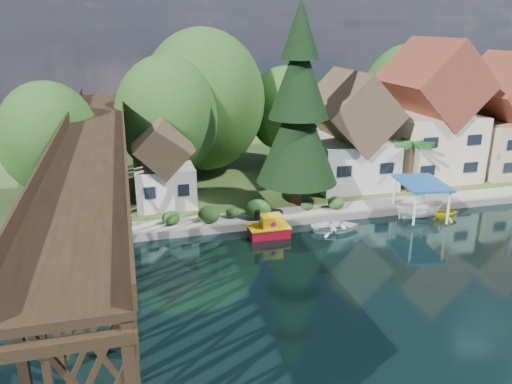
{
  "coord_description": "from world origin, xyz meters",
  "views": [
    {
      "loc": [
        -13.86,
        -27.72,
        15.61
      ],
      "look_at": [
        -4.95,
        6.0,
        3.81
      ],
      "focal_mm": 35.0,
      "sensor_mm": 36.0,
      "label": 1
    }
  ],
  "objects_px": {
    "palm_tree": "(413,145)",
    "boat_canopy": "(420,203)",
    "house_right": "(506,122)",
    "tugboat": "(269,228)",
    "boat_white_a": "(336,226)",
    "boat_yellow": "(445,211)",
    "conifer": "(298,111)",
    "trestle_bridge": "(98,188)",
    "shed": "(163,167)",
    "house_left": "(348,137)",
    "house_center": "(429,119)"
  },
  "relations": [
    {
      "from": "palm_tree",
      "to": "tugboat",
      "type": "distance_m",
      "value": 16.97
    },
    {
      "from": "trestle_bridge",
      "to": "boat_canopy",
      "type": "relative_size",
      "value": 8.12
    },
    {
      "from": "house_center",
      "to": "boat_white_a",
      "type": "distance_m",
      "value": 18.74
    },
    {
      "from": "shed",
      "to": "conifer",
      "type": "height_order",
      "value": "conifer"
    },
    {
      "from": "house_left",
      "to": "house_right",
      "type": "xyz_separation_m",
      "value": [
        18.0,
        0.0,
        0.64
      ]
    },
    {
      "from": "house_left",
      "to": "boat_white_a",
      "type": "bearing_deg",
      "value": -118.4
    },
    {
      "from": "palm_tree",
      "to": "boat_canopy",
      "type": "xyz_separation_m",
      "value": [
        -2.16,
        -5.22,
        -3.59
      ]
    },
    {
      "from": "shed",
      "to": "boat_white_a",
      "type": "xyz_separation_m",
      "value": [
        12.64,
        -8.42,
        -3.42
      ]
    },
    {
      "from": "house_left",
      "to": "conifer",
      "type": "xyz_separation_m",
      "value": [
        -6.87,
        -4.6,
        3.6
      ]
    },
    {
      "from": "shed",
      "to": "conifer",
      "type": "xyz_separation_m",
      "value": [
        11.13,
        -3.1,
        4.91
      ]
    },
    {
      "from": "boat_white_a",
      "to": "boat_yellow",
      "type": "xyz_separation_m",
      "value": [
        9.94,
        0.08,
        0.24
      ]
    },
    {
      "from": "tugboat",
      "to": "boat_yellow",
      "type": "distance_m",
      "value": 15.39
    },
    {
      "from": "conifer",
      "to": "boat_canopy",
      "type": "distance_m",
      "value": 12.77
    },
    {
      "from": "trestle_bridge",
      "to": "palm_tree",
      "type": "height_order",
      "value": "trestle_bridge"
    },
    {
      "from": "house_left",
      "to": "boat_canopy",
      "type": "relative_size",
      "value": 2.03
    },
    {
      "from": "trestle_bridge",
      "to": "conifer",
      "type": "distance_m",
      "value": 17.62
    },
    {
      "from": "palm_tree",
      "to": "boat_white_a",
      "type": "distance_m",
      "value": 12.43
    },
    {
      "from": "house_left",
      "to": "boat_canopy",
      "type": "distance_m",
      "value": 10.31
    },
    {
      "from": "house_center",
      "to": "shed",
      "type": "relative_size",
      "value": 1.77
    },
    {
      "from": "house_right",
      "to": "palm_tree",
      "type": "height_order",
      "value": "house_right"
    },
    {
      "from": "boat_white_a",
      "to": "house_left",
      "type": "bearing_deg",
      "value": -23.93
    },
    {
      "from": "house_right",
      "to": "boat_canopy",
      "type": "relative_size",
      "value": 2.29
    },
    {
      "from": "shed",
      "to": "tugboat",
      "type": "relative_size",
      "value": 2.48
    },
    {
      "from": "tugboat",
      "to": "boat_yellow",
      "type": "bearing_deg",
      "value": -0.5
    },
    {
      "from": "house_left",
      "to": "trestle_bridge",
      "type": "bearing_deg",
      "value": -154.79
    },
    {
      "from": "conifer",
      "to": "boat_white_a",
      "type": "bearing_deg",
      "value": -74.19
    },
    {
      "from": "house_center",
      "to": "shed",
      "type": "bearing_deg",
      "value": -175.76
    },
    {
      "from": "shed",
      "to": "house_left",
      "type": "bearing_deg",
      "value": 4.77
    },
    {
      "from": "trestle_bridge",
      "to": "house_right",
      "type": "bearing_deg",
      "value": 14.79
    },
    {
      "from": "boat_white_a",
      "to": "house_center",
      "type": "bearing_deg",
      "value": -49.57
    },
    {
      "from": "tugboat",
      "to": "boat_white_a",
      "type": "xyz_separation_m",
      "value": [
        5.45,
        -0.22,
        -0.28
      ]
    },
    {
      "from": "house_right",
      "to": "boat_white_a",
      "type": "bearing_deg",
      "value": -156.99
    },
    {
      "from": "house_right",
      "to": "tugboat",
      "type": "xyz_separation_m",
      "value": [
        -28.81,
        -9.7,
        -5.09
      ]
    },
    {
      "from": "boat_white_a",
      "to": "boat_canopy",
      "type": "distance_m",
      "value": 7.9
    },
    {
      "from": "trestle_bridge",
      "to": "palm_tree",
      "type": "xyz_separation_m",
      "value": [
        27.61,
        6.77,
        -0.39
      ]
    },
    {
      "from": "conifer",
      "to": "boat_canopy",
      "type": "height_order",
      "value": "conifer"
    },
    {
      "from": "house_left",
      "to": "palm_tree",
      "type": "relative_size",
      "value": 2.15
    },
    {
      "from": "house_right",
      "to": "boat_white_a",
      "type": "distance_m",
      "value": 25.95
    },
    {
      "from": "house_right",
      "to": "shed",
      "type": "distance_m",
      "value": 36.08
    },
    {
      "from": "house_right",
      "to": "boat_canopy",
      "type": "xyz_separation_m",
      "value": [
        -15.55,
        -9.29,
        -4.4
      ]
    },
    {
      "from": "palm_tree",
      "to": "boat_canopy",
      "type": "distance_m",
      "value": 6.69
    },
    {
      "from": "house_left",
      "to": "palm_tree",
      "type": "bearing_deg",
      "value": -41.39
    },
    {
      "from": "boat_canopy",
      "to": "house_left",
      "type": "bearing_deg",
      "value": 104.79
    },
    {
      "from": "house_right",
      "to": "boat_yellow",
      "type": "bearing_deg",
      "value": -143.77
    },
    {
      "from": "house_center",
      "to": "shed",
      "type": "xyz_separation_m",
      "value": [
        -27.0,
        -2.0,
        -2.59
      ]
    },
    {
      "from": "house_left",
      "to": "boat_white_a",
      "type": "distance_m",
      "value": 12.23
    },
    {
      "from": "trestle_bridge",
      "to": "tugboat",
      "type": "height_order",
      "value": "trestle_bridge"
    },
    {
      "from": "conifer",
      "to": "house_right",
      "type": "bearing_deg",
      "value": 10.48
    },
    {
      "from": "boat_yellow",
      "to": "shed",
      "type": "bearing_deg",
      "value": 76.89
    },
    {
      "from": "tugboat",
      "to": "boat_white_a",
      "type": "distance_m",
      "value": 5.46
    }
  ]
}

